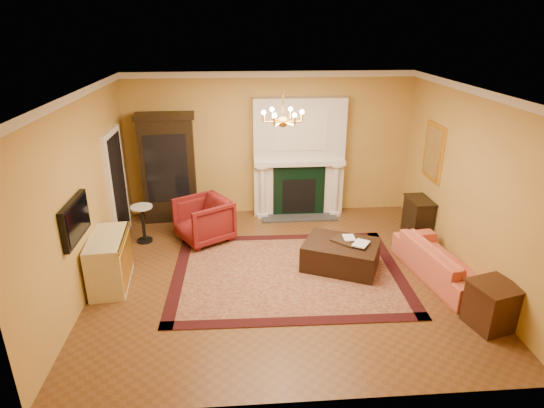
{
  "coord_description": "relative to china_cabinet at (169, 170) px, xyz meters",
  "views": [
    {
      "loc": [
        -0.66,
        -6.56,
        3.91
      ],
      "look_at": [
        -0.14,
        0.3,
        1.14
      ],
      "focal_mm": 30.0,
      "sensor_mm": 36.0,
      "label": 1
    }
  ],
  "objects": [
    {
      "name": "floor",
      "position": [
        2.1,
        -2.49,
        -1.08
      ],
      "size": [
        6.0,
        5.5,
        0.02
      ],
      "primitive_type": "cube",
      "color": "brown",
      "rests_on": "ground"
    },
    {
      "name": "ceiling",
      "position": [
        2.1,
        -2.49,
        1.94
      ],
      "size": [
        6.0,
        5.5,
        0.02
      ],
      "primitive_type": "cube",
      "color": "white",
      "rests_on": "wall_back"
    },
    {
      "name": "wall_back",
      "position": [
        2.1,
        0.27,
        0.43
      ],
      "size": [
        6.0,
        0.02,
        3.0
      ],
      "primitive_type": "cube",
      "color": "gold",
      "rests_on": "floor"
    },
    {
      "name": "wall_front",
      "position": [
        2.1,
        -5.25,
        0.43
      ],
      "size": [
        6.0,
        0.02,
        3.0
      ],
      "primitive_type": "cube",
      "color": "gold",
      "rests_on": "floor"
    },
    {
      "name": "wall_left",
      "position": [
        -0.91,
        -2.49,
        0.43
      ],
      "size": [
        0.02,
        5.5,
        3.0
      ],
      "primitive_type": "cube",
      "color": "gold",
      "rests_on": "floor"
    },
    {
      "name": "wall_right",
      "position": [
        5.11,
        -2.49,
        0.43
      ],
      "size": [
        0.02,
        5.5,
        3.0
      ],
      "primitive_type": "cube",
      "color": "gold",
      "rests_on": "floor"
    },
    {
      "name": "fireplace",
      "position": [
        2.7,
        0.08,
        0.13
      ],
      "size": [
        1.9,
        0.7,
        2.5
      ],
      "color": "silver",
      "rests_on": "wall_back"
    },
    {
      "name": "crown_molding",
      "position": [
        2.1,
        -1.53,
        1.87
      ],
      "size": [
        6.0,
        5.5,
        0.12
      ],
      "color": "silver",
      "rests_on": "ceiling"
    },
    {
      "name": "doorway",
      "position": [
        -0.86,
        -0.79,
        -0.02
      ],
      "size": [
        0.08,
        1.05,
        2.1
      ],
      "color": "silver",
      "rests_on": "wall_left"
    },
    {
      "name": "tv_panel",
      "position": [
        -0.85,
        -3.09,
        0.28
      ],
      "size": [
        0.09,
        0.95,
        0.58
      ],
      "color": "black",
      "rests_on": "wall_left"
    },
    {
      "name": "gilt_mirror",
      "position": [
        5.06,
        -1.09,
        0.58
      ],
      "size": [
        0.06,
        0.76,
        1.05
      ],
      "color": "yellow",
      "rests_on": "wall_right"
    },
    {
      "name": "chandelier",
      "position": [
        2.1,
        -2.49,
        1.54
      ],
      "size": [
        0.63,
        0.55,
        0.53
      ],
      "color": "gold",
      "rests_on": "ceiling"
    },
    {
      "name": "oriental_rug",
      "position": [
        2.2,
        -2.48,
        -1.06
      ],
      "size": [
        3.86,
        2.92,
        0.02
      ],
      "primitive_type": "cube",
      "rotation": [
        0.0,
        0.0,
        -0.02
      ],
      "color": "#420E0F",
      "rests_on": "floor"
    },
    {
      "name": "china_cabinet",
      "position": [
        0.0,
        0.0,
        0.0
      ],
      "size": [
        1.1,
        0.56,
        2.14
      ],
      "primitive_type": "cube",
      "rotation": [
        0.0,
        0.0,
        0.07
      ],
      "color": "black",
      "rests_on": "floor"
    },
    {
      "name": "wingback_armchair",
      "position": [
        0.74,
        -1.12,
        -0.61
      ],
      "size": [
        1.18,
        1.2,
        0.92
      ],
      "primitive_type": "imported",
      "rotation": [
        0.0,
        0.0,
        -1.02
      ],
      "color": "maroon",
      "rests_on": "floor"
    },
    {
      "name": "pedestal_table",
      "position": [
        -0.39,
        -1.09,
        -0.65
      ],
      "size": [
        0.41,
        0.41,
        0.73
      ],
      "color": "black",
      "rests_on": "floor"
    },
    {
      "name": "commode",
      "position": [
        -0.63,
        -2.58,
        -0.65
      ],
      "size": [
        0.62,
        1.15,
        0.83
      ],
      "primitive_type": "cube",
      "rotation": [
        0.0,
        0.0,
        0.08
      ],
      "color": "beige",
      "rests_on": "floor"
    },
    {
      "name": "coral_sofa",
      "position": [
        4.7,
        -2.79,
        -0.68
      ],
      "size": [
        0.9,
        2.04,
        0.77
      ],
      "primitive_type": "imported",
      "rotation": [
        0.0,
        0.0,
        1.74
      ],
      "color": "#D86D44",
      "rests_on": "floor"
    },
    {
      "name": "end_table",
      "position": [
        4.82,
        -4.08,
        -0.76
      ],
      "size": [
        0.66,
        0.66,
        0.62
      ],
      "primitive_type": "cube",
      "rotation": [
        0.0,
        0.0,
        0.27
      ],
      "color": "#351A0E",
      "rests_on": "floor"
    },
    {
      "name": "console_table",
      "position": [
        4.88,
        -1.21,
        -0.7
      ],
      "size": [
        0.39,
        0.67,
        0.73
      ],
      "primitive_type": "cube",
      "rotation": [
        0.0,
        0.0,
        0.03
      ],
      "color": "black",
      "rests_on": "floor"
    },
    {
      "name": "leather_ottoman",
      "position": [
        3.12,
        -2.34,
        -0.83
      ],
      "size": [
        1.46,
        1.3,
        0.45
      ],
      "primitive_type": "cube",
      "rotation": [
        0.0,
        0.0,
        -0.43
      ],
      "color": "black",
      "rests_on": "oriental_rug"
    },
    {
      "name": "ottoman_tray",
      "position": [
        3.21,
        -2.3,
        -0.59
      ],
      "size": [
        0.54,
        0.54,
        0.03
      ],
      "primitive_type": "cube",
      "rotation": [
        0.0,
        0.0,
        -0.81
      ],
      "color": "black",
      "rests_on": "leather_ottoman"
    },
    {
      "name": "book_a",
      "position": [
        3.17,
        -2.25,
        -0.45
      ],
      "size": [
        0.19,
        0.03,
        0.26
      ],
      "primitive_type": "imported",
      "rotation": [
        0.0,
        0.0,
        -0.02
      ],
      "color": "gray",
      "rests_on": "ottoman_tray"
    },
    {
      "name": "book_b",
      "position": [
        3.32,
        -2.41,
        -0.42
      ],
      "size": [
        0.2,
        0.15,
        0.31
      ],
      "primitive_type": "imported",
      "rotation": [
        0.0,
        0.0,
        -0.6
      ],
      "color": "gray",
      "rests_on": "ottoman_tray"
    },
    {
      "name": "topiary_left",
      "position": [
        1.94,
        0.04,
        0.4
      ],
      "size": [
        0.16,
        0.16,
        0.44
      ],
      "color": "tan",
      "rests_on": "fireplace"
    },
    {
      "name": "topiary_right",
      "position": [
        3.49,
        0.04,
        0.4
      ],
      "size": [
        0.16,
        0.16,
        0.43
      ],
      "color": "tan",
      "rests_on": "fireplace"
    }
  ]
}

